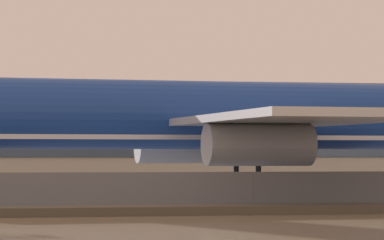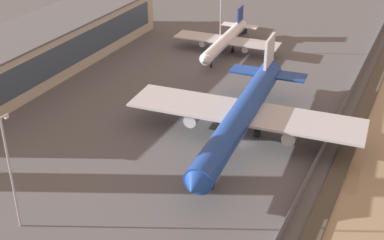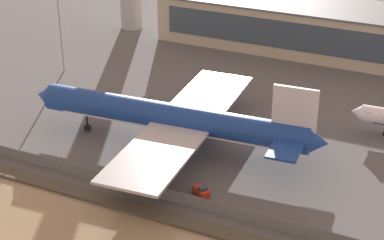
{
  "view_description": "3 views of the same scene",
  "coord_description": "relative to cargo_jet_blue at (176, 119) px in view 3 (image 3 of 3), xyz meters",
  "views": [
    {
      "loc": [
        -16.47,
        -81.78,
        3.37
      ],
      "look_at": [
        -0.57,
        -0.02,
        5.89
      ],
      "focal_mm": 105.0,
      "sensor_mm": 36.0,
      "label": 1
    },
    {
      "loc": [
        -92.13,
        -31.65,
        56.58
      ],
      "look_at": [
        -2.3,
        10.66,
        4.17
      ],
      "focal_mm": 50.0,
      "sensor_mm": 36.0,
      "label": 2
    },
    {
      "loc": [
        49.62,
        -93.62,
        57.95
      ],
      "look_at": [
        2.86,
        4.01,
        4.74
      ],
      "focal_mm": 60.0,
      "sensor_mm": 36.0,
      "label": 3
    }
  ],
  "objects": [
    {
      "name": "apron_light_mast_apron_west",
      "position": [
        -42.25,
        22.96,
        5.34
      ],
      "size": [
        3.2,
        0.4,
        20.26
      ],
      "color": "#A8A8AD",
      "rests_on": "ground"
    },
    {
      "name": "ground_plane",
      "position": [
        -1.18,
        -0.75,
        -6.06
      ],
      "size": [
        500.0,
        500.0,
        0.0
      ],
      "primitive_type": "plane",
      "color": "#565659"
    },
    {
      "name": "baggage_tug",
      "position": [
        11.12,
        -12.88,
        -5.25
      ],
      "size": [
        3.55,
        3.13,
        1.8
      ],
      "color": "red",
      "rests_on": "ground"
    },
    {
      "name": "cargo_jet_blue",
      "position": [
        0.0,
        0.0,
        0.0
      ],
      "size": [
        58.09,
        50.39,
        15.88
      ],
      "color": "#193D93",
      "rests_on": "ground"
    },
    {
      "name": "terminal_building",
      "position": [
        12.69,
        63.25,
        0.13
      ],
      "size": [
        91.13,
        20.76,
        12.36
      ],
      "color": "#BCB299",
      "rests_on": "ground"
    },
    {
      "name": "shoreline_seawall",
      "position": [
        -1.18,
        -21.25,
        -5.81
      ],
      "size": [
        320.0,
        3.0,
        0.5
      ],
      "color": "#474238",
      "rests_on": "ground"
    },
    {
      "name": "perimeter_fence",
      "position": [
        -1.18,
        -16.75,
        -4.92
      ],
      "size": [
        280.0,
        0.1,
        2.28
      ],
      "color": "slate",
      "rests_on": "ground"
    }
  ]
}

